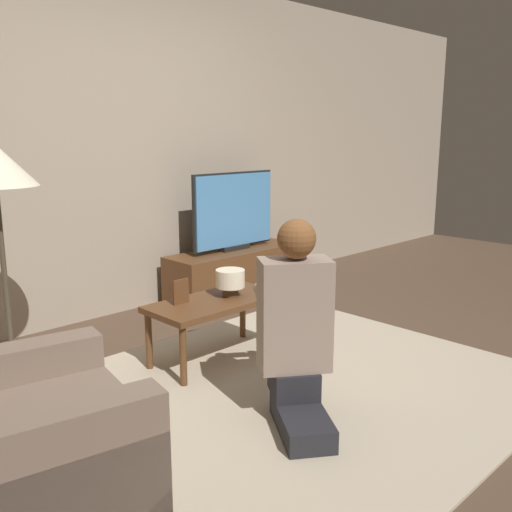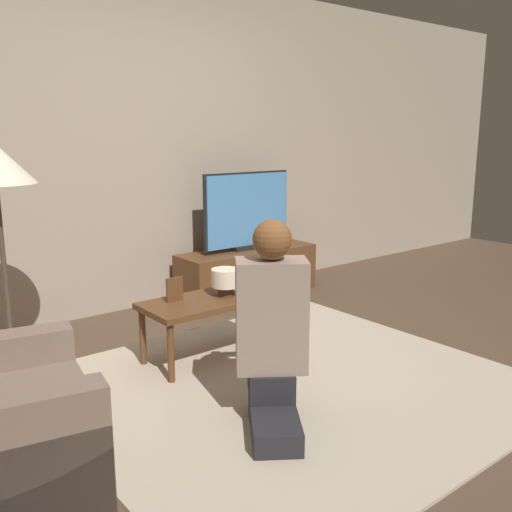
{
  "view_description": "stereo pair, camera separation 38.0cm",
  "coord_description": "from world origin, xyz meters",
  "px_view_note": "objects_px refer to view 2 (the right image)",
  "views": [
    {
      "loc": [
        -2.29,
        -1.94,
        1.4
      ],
      "look_at": [
        0.32,
        0.7,
        0.59
      ],
      "focal_mm": 40.0,
      "sensor_mm": 36.0,
      "label": 1
    },
    {
      "loc": [
        -2.01,
        -2.19,
        1.4
      ],
      "look_at": [
        0.32,
        0.7,
        0.59
      ],
      "focal_mm": 40.0,
      "sensor_mm": 36.0,
      "label": 2
    }
  ],
  "objects_px": {
    "coffee_table": "(210,306)",
    "tv": "(247,211)",
    "person_kneeling": "(272,325)",
    "table_lamp": "(226,280)"
  },
  "relations": [
    {
      "from": "tv",
      "to": "table_lamp",
      "type": "distance_m",
      "value": 1.41
    },
    {
      "from": "tv",
      "to": "person_kneeling",
      "type": "height_order",
      "value": "tv"
    },
    {
      "from": "coffee_table",
      "to": "person_kneeling",
      "type": "bearing_deg",
      "value": -104.03
    },
    {
      "from": "tv",
      "to": "person_kneeling",
      "type": "bearing_deg",
      "value": -124.89
    },
    {
      "from": "coffee_table",
      "to": "table_lamp",
      "type": "bearing_deg",
      "value": -6.18
    },
    {
      "from": "person_kneeling",
      "to": "table_lamp",
      "type": "height_order",
      "value": "person_kneeling"
    },
    {
      "from": "coffee_table",
      "to": "tv",
      "type": "bearing_deg",
      "value": 43.06
    },
    {
      "from": "tv",
      "to": "table_lamp",
      "type": "xyz_separation_m",
      "value": [
        -0.96,
        -1.01,
        -0.24
      ]
    },
    {
      "from": "coffee_table",
      "to": "table_lamp",
      "type": "height_order",
      "value": "table_lamp"
    },
    {
      "from": "coffee_table",
      "to": "table_lamp",
      "type": "relative_size",
      "value": 4.7
    }
  ]
}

